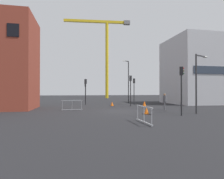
# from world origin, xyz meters

# --- Properties ---
(ground) EXTENTS (160.00, 160.00, 0.00)m
(ground) POSITION_xyz_m (0.00, 0.00, 0.00)
(ground) COLOR black
(brick_building) EXTENTS (7.07, 6.34, 10.41)m
(brick_building) POSITION_xyz_m (-12.45, 4.58, 5.20)
(brick_building) COLOR brown
(brick_building) RESTS_ON ground
(office_block) EXTENTS (11.13, 9.01, 10.63)m
(office_block) POSITION_xyz_m (16.40, 9.58, 5.32)
(office_block) COLOR #B7B7BC
(office_block) RESTS_ON ground
(construction_crane) EXTENTS (19.25, 2.53, 22.93)m
(construction_crane) POSITION_xyz_m (4.23, 36.31, 15.44)
(construction_crane) COLOR yellow
(construction_crane) RESTS_ON ground
(streetlamp_tall) EXTENTS (1.24, 1.04, 7.20)m
(streetlamp_tall) POSITION_xyz_m (4.46, 12.74, 4.21)
(streetlamp_tall) COLOR black
(streetlamp_tall) RESTS_ON ground
(streetlamp_short) EXTENTS (1.65, 0.80, 5.34)m
(streetlamp_short) POSITION_xyz_m (6.45, -3.27, 3.26)
(streetlamp_short) COLOR #2D2D30
(streetlamp_short) RESTS_ON ground
(traffic_light_median) EXTENTS (0.38, 0.35, 3.84)m
(traffic_light_median) POSITION_xyz_m (-2.84, 10.12, 2.59)
(traffic_light_median) COLOR #232326
(traffic_light_median) RESTS_ON ground
(traffic_light_corner) EXTENTS (0.29, 0.39, 4.12)m
(traffic_light_corner) POSITION_xyz_m (2.93, 6.03, 2.76)
(traffic_light_corner) COLOR #232326
(traffic_light_corner) RESTS_ON ground
(traffic_light_far) EXTENTS (0.38, 0.35, 4.03)m
(traffic_light_far) POSITION_xyz_m (4.25, -4.24, 2.70)
(traffic_light_far) COLOR #232326
(traffic_light_far) RESTS_ON ground
(traffic_light_verge) EXTENTS (0.26, 0.38, 3.94)m
(traffic_light_verge) POSITION_xyz_m (4.38, 9.05, 2.65)
(traffic_light_verge) COLOR #232326
(traffic_light_verge) RESTS_ON ground
(traffic_light_crosswalk) EXTENTS (0.27, 0.38, 3.54)m
(traffic_light_crosswalk) POSITION_xyz_m (-2.59, 15.80, 2.40)
(traffic_light_crosswalk) COLOR black
(traffic_light_crosswalk) RESTS_ON ground
(pedestrian_walking) EXTENTS (0.34, 0.34, 1.77)m
(pedestrian_walking) POSITION_xyz_m (4.96, 0.21, 1.03)
(pedestrian_walking) COLOR #4C4C51
(pedestrian_walking) RESTS_ON ground
(safety_barrier_front) EXTENTS (0.11, 2.57, 1.08)m
(safety_barrier_front) POSITION_xyz_m (-0.17, -7.32, 0.56)
(safety_barrier_front) COLOR #B2B5BA
(safety_barrier_front) RESTS_ON ground
(safety_barrier_left_run) EXTENTS (2.17, 0.25, 1.08)m
(safety_barrier_left_run) POSITION_xyz_m (-4.69, 1.70, 0.56)
(safety_barrier_left_run) COLOR gray
(safety_barrier_left_run) RESTS_ON ground
(traffic_cone_striped) EXTENTS (0.68, 0.68, 0.68)m
(traffic_cone_striped) POSITION_xyz_m (4.74, 5.65, 0.32)
(traffic_cone_striped) COLOR black
(traffic_cone_striped) RESTS_ON ground
(traffic_cone_orange) EXTENTS (0.59, 0.59, 0.60)m
(traffic_cone_orange) POSITION_xyz_m (1.73, -2.85, 0.28)
(traffic_cone_orange) COLOR black
(traffic_cone_orange) RESTS_ON ground
(traffic_cone_on_verge) EXTENTS (0.59, 0.59, 0.60)m
(traffic_cone_on_verge) POSITION_xyz_m (0.56, 6.83, 0.28)
(traffic_cone_on_verge) COLOR black
(traffic_cone_on_verge) RESTS_ON ground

